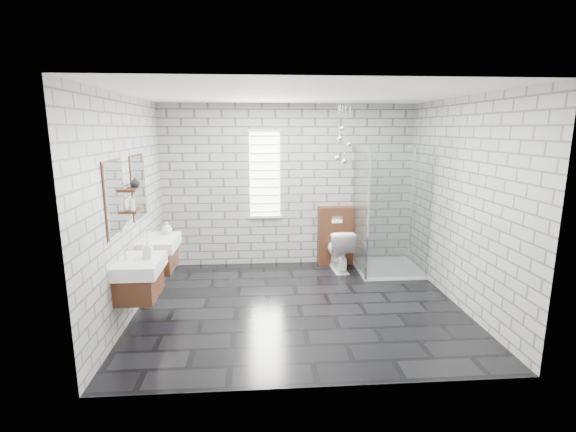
{
  "coord_description": "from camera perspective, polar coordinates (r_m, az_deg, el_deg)",
  "views": [
    {
      "loc": [
        -0.53,
        -5.15,
        2.3
      ],
      "look_at": [
        -0.12,
        0.35,
        1.14
      ],
      "focal_mm": 26.0,
      "sensor_mm": 36.0,
      "label": 1
    }
  ],
  "objects": [
    {
      "name": "vase",
      "position": [
        5.44,
        -20.2,
        4.36
      ],
      "size": [
        0.12,
        0.12,
        0.12
      ],
      "primitive_type": "imported",
      "rotation": [
        0.0,
        0.0,
        -0.08
      ],
      "color": "#B2B2B2",
      "rests_on": "shelf_upper"
    },
    {
      "name": "vanity_left",
      "position": [
        5.06,
        -19.99,
        -6.6
      ],
      "size": [
        0.47,
        0.7,
        1.57
      ],
      "color": "#4C2817",
      "rests_on": "wall_left"
    },
    {
      "name": "ceiling",
      "position": [
        5.19,
        1.66,
        16.42
      ],
      "size": [
        4.2,
        3.6,
        0.02
      ],
      "primitive_type": "cube",
      "color": "white",
      "rests_on": "wall_back"
    },
    {
      "name": "shelf_lower",
      "position": [
        5.4,
        -20.32,
        0.7
      ],
      "size": [
        0.14,
        0.3,
        0.03
      ],
      "primitive_type": "cube",
      "color": "#4C2817",
      "rests_on": "wall_left"
    },
    {
      "name": "flush_plate",
      "position": [
        7.03,
        6.73,
        -0.52
      ],
      "size": [
        0.18,
        0.01,
        0.12
      ],
      "primitive_type": "cube",
      "color": "silver",
      "rests_on": "cistern_panel"
    },
    {
      "name": "vanity_right",
      "position": [
        5.94,
        -17.57,
        -3.75
      ],
      "size": [
        0.47,
        0.7,
        1.57
      ],
      "color": "#4C2817",
      "rests_on": "wall_left"
    },
    {
      "name": "soap_bottle_b",
      "position": [
        6.07,
        -16.24,
        -1.57
      ],
      "size": [
        0.16,
        0.16,
        0.17
      ],
      "primitive_type": "imported",
      "rotation": [
        0.0,
        0.0,
        0.17
      ],
      "color": "#B2B2B2",
      "rests_on": "vanity_right"
    },
    {
      "name": "wall_back",
      "position": [
        7.04,
        0.08,
        4.13
      ],
      "size": [
        4.2,
        0.02,
        2.7
      ],
      "primitive_type": "cube",
      "color": "#A3A39E",
      "rests_on": "floor"
    },
    {
      "name": "toilet",
      "position": [
        6.93,
        6.98,
        -4.58
      ],
      "size": [
        0.42,
        0.7,
        0.69
      ],
      "primitive_type": "imported",
      "rotation": [
        0.0,
        0.0,
        3.2
      ],
      "color": "white",
      "rests_on": "floor"
    },
    {
      "name": "pendant_cluster",
      "position": [
        6.66,
        7.47,
        9.57
      ],
      "size": [
        0.28,
        0.23,
        0.95
      ],
      "color": "silver",
      "rests_on": "ceiling"
    },
    {
      "name": "wall_right",
      "position": [
        5.86,
        22.57,
        1.65
      ],
      "size": [
        0.02,
        3.6,
        2.7
      ],
      "primitive_type": "cube",
      "color": "#A3A39E",
      "rests_on": "floor"
    },
    {
      "name": "shelf_upper",
      "position": [
        5.36,
        -20.52,
        3.42
      ],
      "size": [
        0.14,
        0.3,
        0.03
      ],
      "primitive_type": "cube",
      "color": "#4C2817",
      "rests_on": "wall_left"
    },
    {
      "name": "shower_enclosure",
      "position": [
        6.89,
        13.07,
        -3.56
      ],
      "size": [
        1.0,
        1.0,
        2.03
      ],
      "color": "white",
      "rests_on": "floor"
    },
    {
      "name": "window",
      "position": [
        6.97,
        -3.2,
        5.69
      ],
      "size": [
        0.56,
        0.05,
        1.48
      ],
      "color": "white",
      "rests_on": "wall_back"
    },
    {
      "name": "wall_left",
      "position": [
        5.47,
        -21.01,
        1.09
      ],
      "size": [
        0.02,
        3.6,
        2.7
      ],
      "primitive_type": "cube",
      "color": "#A3A39E",
      "rests_on": "floor"
    },
    {
      "name": "wall_front",
      "position": [
        3.51,
        4.56,
        -3.83
      ],
      "size": [
        4.2,
        0.02,
        2.7
      ],
      "primitive_type": "cube",
      "color": "#A3A39E",
      "rests_on": "floor"
    },
    {
      "name": "cistern_panel",
      "position": [
        7.2,
        6.51,
        -2.67
      ],
      "size": [
        0.6,
        0.2,
        1.0
      ],
      "primitive_type": "cube",
      "color": "#4C2817",
      "rests_on": "floor"
    },
    {
      "name": "floor",
      "position": [
        5.67,
        1.49,
        -12.17
      ],
      "size": [
        4.2,
        3.6,
        0.02
      ],
      "primitive_type": "cube",
      "color": "black",
      "rests_on": "ground"
    },
    {
      "name": "soap_bottle_a",
      "position": [
        5.01,
        -18.65,
        -4.35
      ],
      "size": [
        0.1,
        0.1,
        0.21
      ],
      "primitive_type": "imported",
      "rotation": [
        0.0,
        0.0,
        0.03
      ],
      "color": "#B2B2B2",
      "rests_on": "vanity_left"
    },
    {
      "name": "soap_bottle_c",
      "position": [
        5.29,
        -20.57,
        1.62
      ],
      "size": [
        0.08,
        0.08,
        0.18
      ],
      "primitive_type": "imported",
      "rotation": [
        0.0,
        0.0,
        0.26
      ],
      "color": "#B2B2B2",
      "rests_on": "shelf_lower"
    }
  ]
}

